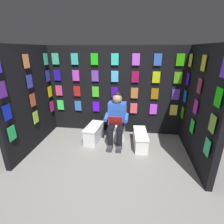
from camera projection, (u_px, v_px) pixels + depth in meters
The scene contains 8 objects.
ground_plane at pixel (101, 180), 2.83m from camera, with size 30.00×30.00×0.00m, color gray.
display_wall_back at pixel (115, 91), 4.22m from camera, with size 3.39×0.14×2.15m.
display_wall_left at pixel (200, 106), 3.10m from camera, with size 0.14×1.85×2.15m.
display_wall_right at pixel (29, 99), 3.54m from camera, with size 0.14×1.85×2.15m.
toilet at pixel (118, 125), 4.10m from camera, with size 0.41×0.56×0.77m.
person_reading at pixel (117, 119), 3.79m from camera, with size 0.53×0.68×1.19m.
comic_longbox_near at pixel (94, 133), 4.02m from camera, with size 0.38×0.70×0.38m.
comic_longbox_far at pixel (140, 139), 3.78m from camera, with size 0.34×0.76×0.34m.
Camera 1 is at (-0.50, 2.20, 2.06)m, focal length 27.18 mm.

